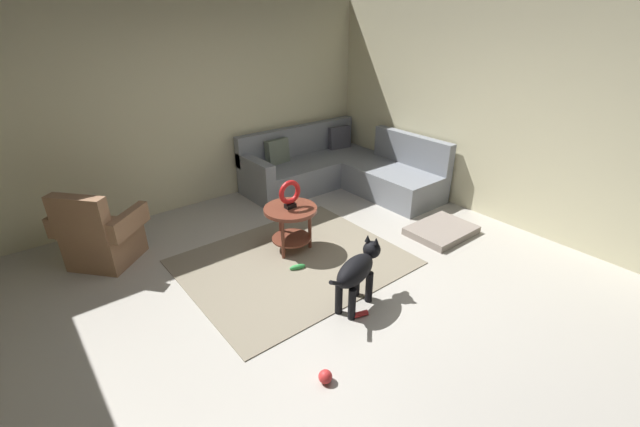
{
  "coord_description": "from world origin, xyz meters",
  "views": [
    {
      "loc": [
        -2.05,
        -2.52,
        2.5
      ],
      "look_at": [
        0.45,
        0.6,
        0.55
      ],
      "focal_mm": 23.22,
      "sensor_mm": 36.0,
      "label": 1
    }
  ],
  "objects_px": {
    "dog_toy_ball": "(325,377)",
    "dog_toy_rope": "(359,314)",
    "torus_sculpture": "(290,194)",
    "sectional_couch": "(340,170)",
    "armchair": "(100,237)",
    "dog": "(358,271)",
    "side_table": "(291,218)",
    "dog_bed_mat": "(441,230)",
    "dog_toy_bone": "(298,267)"
  },
  "relations": [
    {
      "from": "torus_sculpture",
      "to": "dog_toy_ball",
      "type": "xyz_separation_m",
      "value": [
        -0.92,
        -1.74,
        -0.66
      ]
    },
    {
      "from": "dog_bed_mat",
      "to": "dog_toy_ball",
      "type": "bearing_deg",
      "value": -161.34
    },
    {
      "from": "dog_toy_rope",
      "to": "sectional_couch",
      "type": "bearing_deg",
      "value": 52.18
    },
    {
      "from": "armchair",
      "to": "dog_toy_bone",
      "type": "bearing_deg",
      "value": 6.38
    },
    {
      "from": "dog_toy_bone",
      "to": "armchair",
      "type": "bearing_deg",
      "value": 137.28
    },
    {
      "from": "dog_toy_bone",
      "to": "torus_sculpture",
      "type": "bearing_deg",
      "value": 63.1
    },
    {
      "from": "dog_toy_bone",
      "to": "sectional_couch",
      "type": "bearing_deg",
      "value": 37.92
    },
    {
      "from": "armchair",
      "to": "side_table",
      "type": "height_order",
      "value": "armchair"
    },
    {
      "from": "side_table",
      "to": "dog_toy_ball",
      "type": "relative_size",
      "value": 5.68
    },
    {
      "from": "dog_toy_ball",
      "to": "dog_toy_rope",
      "type": "relative_size",
      "value": 0.64
    },
    {
      "from": "armchair",
      "to": "torus_sculpture",
      "type": "bearing_deg",
      "value": 17.98
    },
    {
      "from": "dog_bed_mat",
      "to": "dog",
      "type": "distance_m",
      "value": 1.85
    },
    {
      "from": "torus_sculpture",
      "to": "dog_toy_bone",
      "type": "height_order",
      "value": "torus_sculpture"
    },
    {
      "from": "sectional_couch",
      "to": "dog",
      "type": "bearing_deg",
      "value": -128.06
    },
    {
      "from": "side_table",
      "to": "dog_bed_mat",
      "type": "distance_m",
      "value": 1.93
    },
    {
      "from": "dog",
      "to": "dog_toy_bone",
      "type": "xyz_separation_m",
      "value": [
        -0.09,
        0.82,
        -0.35
      ]
    },
    {
      "from": "dog_toy_ball",
      "to": "torus_sculpture",
      "type": "bearing_deg",
      "value": 62.12
    },
    {
      "from": "dog",
      "to": "dog_toy_rope",
      "type": "xyz_separation_m",
      "value": [
        -0.1,
        -0.15,
        -0.35
      ]
    },
    {
      "from": "armchair",
      "to": "side_table",
      "type": "xyz_separation_m",
      "value": [
        1.76,
        -1.06,
        0.09
      ]
    },
    {
      "from": "dog_toy_rope",
      "to": "dog",
      "type": "bearing_deg",
      "value": 55.97
    },
    {
      "from": "side_table",
      "to": "torus_sculpture",
      "type": "relative_size",
      "value": 1.84
    },
    {
      "from": "armchair",
      "to": "dog_toy_rope",
      "type": "distance_m",
      "value": 2.89
    },
    {
      "from": "dog",
      "to": "armchair",
      "type": "bearing_deg",
      "value": -159.92
    },
    {
      "from": "torus_sculpture",
      "to": "dog_toy_bone",
      "type": "bearing_deg",
      "value": -116.9
    },
    {
      "from": "dog",
      "to": "dog_toy_ball",
      "type": "height_order",
      "value": "dog"
    },
    {
      "from": "armchair",
      "to": "dog_bed_mat",
      "type": "relative_size",
      "value": 1.25
    },
    {
      "from": "armchair",
      "to": "dog_toy_ball",
      "type": "distance_m",
      "value": 2.94
    },
    {
      "from": "dog",
      "to": "dog_toy_rope",
      "type": "relative_size",
      "value": 5.03
    },
    {
      "from": "sectional_couch",
      "to": "torus_sculpture",
      "type": "xyz_separation_m",
      "value": [
        -1.69,
        -1.08,
        0.42
      ]
    },
    {
      "from": "sectional_couch",
      "to": "dog_toy_ball",
      "type": "bearing_deg",
      "value": -132.75
    },
    {
      "from": "armchair",
      "to": "torus_sculpture",
      "type": "height_order",
      "value": "armchair"
    },
    {
      "from": "sectional_couch",
      "to": "armchair",
      "type": "distance_m",
      "value": 3.45
    },
    {
      "from": "dog",
      "to": "dog_toy_ball",
      "type": "bearing_deg",
      "value": -72.98
    },
    {
      "from": "torus_sculpture",
      "to": "dog_bed_mat",
      "type": "relative_size",
      "value": 0.41
    },
    {
      "from": "dog",
      "to": "dog_toy_rope",
      "type": "distance_m",
      "value": 0.4
    },
    {
      "from": "dog_toy_rope",
      "to": "dog_toy_bone",
      "type": "relative_size",
      "value": 0.92
    },
    {
      "from": "dog_toy_rope",
      "to": "dog_toy_bone",
      "type": "height_order",
      "value": "dog_toy_bone"
    },
    {
      "from": "dog_toy_ball",
      "to": "dog_toy_bone",
      "type": "height_order",
      "value": "dog_toy_ball"
    },
    {
      "from": "sectional_couch",
      "to": "dog_toy_ball",
      "type": "relative_size",
      "value": 21.29
    },
    {
      "from": "dog_toy_rope",
      "to": "torus_sculpture",
      "type": "bearing_deg",
      "value": 81.32
    },
    {
      "from": "side_table",
      "to": "dog_toy_ball",
      "type": "height_order",
      "value": "side_table"
    },
    {
      "from": "sectional_couch",
      "to": "torus_sculpture",
      "type": "distance_m",
      "value": 2.05
    },
    {
      "from": "dog_toy_ball",
      "to": "dog_toy_rope",
      "type": "bearing_deg",
      "value": 27.99
    },
    {
      "from": "dog_toy_ball",
      "to": "dog_toy_bone",
      "type": "bearing_deg",
      "value": 61.84
    },
    {
      "from": "dog_toy_bone",
      "to": "dog_toy_ball",
      "type": "bearing_deg",
      "value": -118.16
    },
    {
      "from": "sectional_couch",
      "to": "dog_toy_ball",
      "type": "xyz_separation_m",
      "value": [
        -2.61,
        -2.82,
        -0.24
      ]
    },
    {
      "from": "dog_toy_rope",
      "to": "dog_toy_bone",
      "type": "bearing_deg",
      "value": 89.24
    },
    {
      "from": "sectional_couch",
      "to": "dog",
      "type": "distance_m",
      "value": 2.91
    },
    {
      "from": "torus_sculpture",
      "to": "dog_toy_rope",
      "type": "bearing_deg",
      "value": -98.68
    },
    {
      "from": "dog_bed_mat",
      "to": "armchair",
      "type": "bearing_deg",
      "value": 150.84
    }
  ]
}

